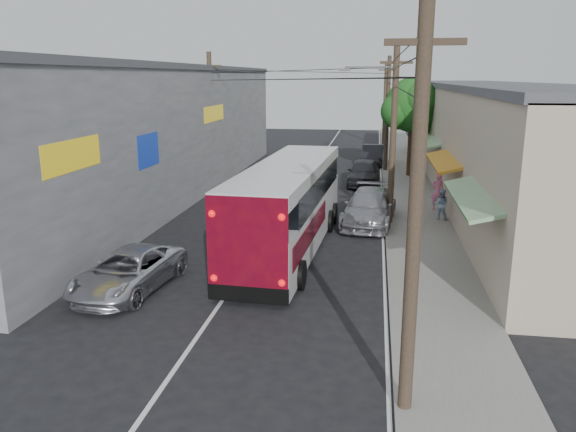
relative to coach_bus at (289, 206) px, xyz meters
The scene contains 13 objects.
ground 8.83m from the coach_bus, 98.00° to the right, with size 120.00×120.00×0.00m, color black.
sidewalk 12.71m from the coach_bus, 65.14° to the left, with size 3.00×80.00×0.12m, color slate.
building_right 16.67m from the coach_bus, 53.93° to the left, with size 7.09×40.00×6.25m.
building_left 13.66m from the coach_bus, 135.83° to the left, with size 7.20×36.00×7.25m.
utility_poles 12.15m from the coach_bus, 80.72° to the left, with size 11.80×45.28×8.00m.
street_tree 18.57m from the coach_bus, 72.01° to the left, with size 4.40×4.00×6.60m.
coach_bus is the anchor object (origin of this frame).
jeepney 6.83m from the coach_bus, 130.07° to the right, with size 2.15×4.67×1.30m, color silver.
parked_suv 5.48m from the coach_bus, 55.31° to the left, with size 2.18×5.37×1.56m, color #9998A0.
parked_car_mid 14.26m from the coach_bus, 79.49° to the left, with size 1.90×4.71×1.61m, color #26262B.
parked_car_far 22.79m from the coach_bus, 82.13° to the left, with size 1.59×4.55×1.50m, color black.
pedestrian_near 9.82m from the coach_bus, 49.22° to the left, with size 0.67×0.44×1.84m, color pink.
pedestrian_far 8.32m from the coach_bus, 39.70° to the left, with size 0.70×0.54×1.44m, color #97B7DC.
Camera 1 is at (4.41, -12.36, 6.62)m, focal length 35.00 mm.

